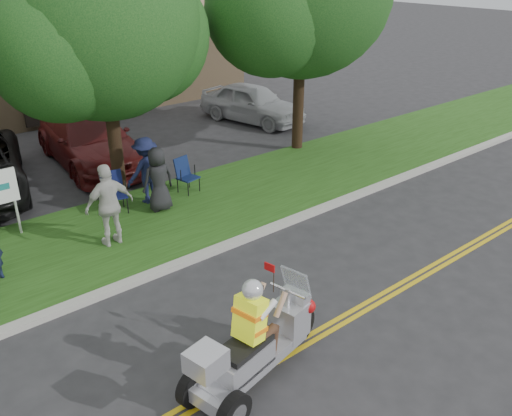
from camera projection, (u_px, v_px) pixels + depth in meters
ground at (280, 331)px, 9.73m from camera, size 120.00×120.00×0.00m
centerline_near at (303, 347)px, 9.32m from camera, size 60.00×0.10×0.01m
centerline_far at (296, 342)px, 9.43m from camera, size 60.00×0.10×0.01m
curb at (188, 260)px, 11.83m from camera, size 60.00×0.25×0.12m
grass_verge at (140, 226)px, 13.34m from camera, size 60.00×4.00×0.10m
commercial_building at (22, 59)px, 23.27m from camera, size 18.00×8.20×4.00m
tree_mid at (103, 30)px, 13.20m from camera, size 5.88×4.80×7.05m
trike_scooter at (254, 347)px, 8.33m from camera, size 2.88×1.21×1.89m
lawn_chair_a at (113, 189)px, 13.80m from camera, size 0.65×0.67×1.04m
lawn_chair_b at (185, 173)px, 14.95m from camera, size 0.61×0.62×0.97m
spectator_adult_right at (110, 205)px, 12.04m from camera, size 1.14×0.49×1.93m
spectator_chair_a at (146, 170)px, 14.17m from camera, size 1.22×0.80×1.78m
spectator_chair_b at (158, 179)px, 13.73m from camera, size 0.85×0.59×1.68m
parked_car_right at (90, 140)px, 17.09m from camera, size 2.72×5.71×1.61m
parked_car_far_right at (252, 103)px, 21.44m from camera, size 2.70×4.71×1.51m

